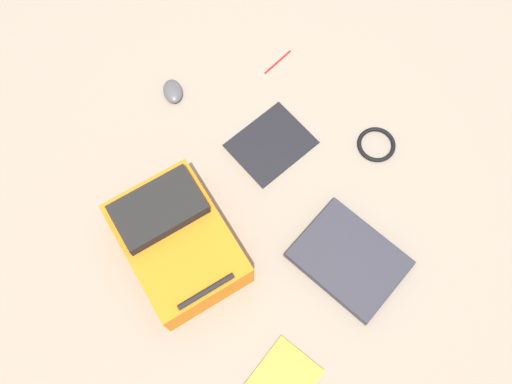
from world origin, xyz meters
TOP-DOWN VIEW (x-y plane):
  - ground_plane at (0.00, 0.00)m, footprint 3.62×3.62m
  - backpack at (-0.14, -0.26)m, footprint 0.50×0.46m
  - laptop at (0.35, -0.03)m, footprint 0.37×0.32m
  - book_red at (-0.06, 0.20)m, footprint 0.28×0.31m
  - computer_mouse at (-0.46, 0.21)m, footprint 0.11×0.12m
  - cable_coil at (0.25, 0.37)m, footprint 0.13×0.13m
  - pen_black at (-0.20, 0.50)m, footprint 0.04×0.13m

SIDE VIEW (x-z plane):
  - ground_plane at x=0.00m, z-range 0.00..0.00m
  - pen_black at x=-0.20m, z-range 0.00..0.01m
  - cable_coil at x=0.25m, z-range 0.00..0.01m
  - book_red at x=-0.06m, z-range 0.00..0.02m
  - laptop at x=0.35m, z-range 0.00..0.03m
  - computer_mouse at x=-0.46m, z-range 0.00..0.03m
  - backpack at x=-0.14m, z-range -0.01..0.19m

